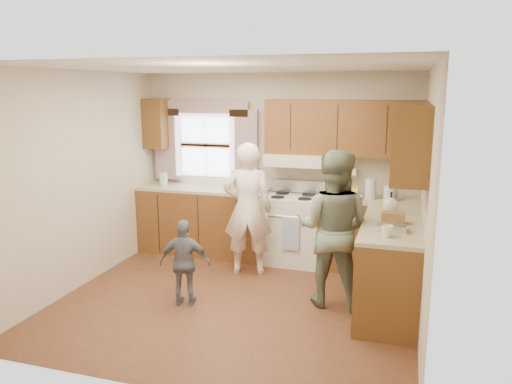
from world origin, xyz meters
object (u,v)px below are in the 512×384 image
(woman_left, at_px, (248,209))
(child, at_px, (185,263))
(woman_right, at_px, (333,229))
(stove, at_px, (293,228))

(woman_left, distance_m, child, 1.21)
(woman_left, height_order, child, woman_left)
(woman_right, bearing_deg, child, 23.82)
(woman_right, bearing_deg, stove, -53.96)
(woman_right, distance_m, child, 1.62)
(stove, relative_size, child, 1.13)
(woman_left, relative_size, woman_right, 0.99)
(woman_left, bearing_deg, child, 60.04)
(woman_right, height_order, child, woman_right)
(woman_left, bearing_deg, woman_right, 139.82)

